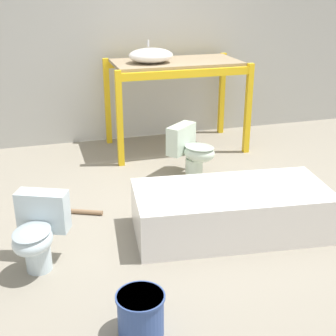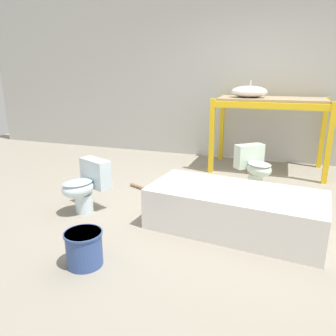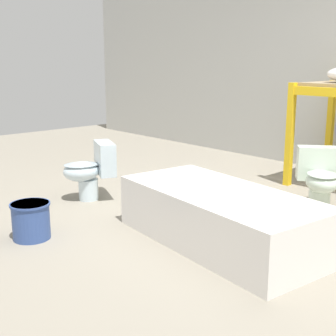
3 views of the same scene
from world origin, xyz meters
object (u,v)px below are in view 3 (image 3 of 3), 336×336
(toilet_near, at_px, (320,177))
(bucket_white, at_px, (31,220))
(bathtub_main, at_px, (220,213))
(toilet_far, at_px, (92,169))

(toilet_near, xyz_separation_m, bucket_white, (-1.13, -2.33, -0.16))
(bucket_white, bearing_deg, bathtub_main, 44.42)
(toilet_near, xyz_separation_m, toilet_far, (-1.71, -1.39, 0.00))
(bathtub_main, distance_m, toilet_near, 1.30)
(bathtub_main, bearing_deg, toilet_far, -170.53)
(bathtub_main, xyz_separation_m, bucket_white, (-1.05, -1.03, -0.09))
(toilet_far, bearing_deg, bathtub_main, 26.83)
(bathtub_main, xyz_separation_m, toilet_far, (-1.63, -0.09, 0.08))
(bathtub_main, relative_size, toilet_near, 2.92)
(toilet_far, height_order, bucket_white, toilet_far)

